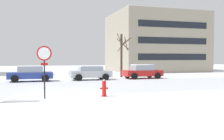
% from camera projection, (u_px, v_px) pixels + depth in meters
% --- Properties ---
extents(ground_plane, '(120.00, 120.00, 0.00)m').
position_uv_depth(ground_plane, '(60.00, 94.00, 15.48)').
color(ground_plane, white).
extents(road_surface, '(80.00, 9.13, 0.00)m').
position_uv_depth(road_surface, '(55.00, 87.00, 18.89)').
color(road_surface, silver).
rests_on(road_surface, ground).
extents(stop_sign, '(0.75, 0.16, 2.72)m').
position_uv_depth(stop_sign, '(44.00, 62.00, 13.47)').
color(stop_sign, black).
rests_on(stop_sign, ground).
extents(fire_hydrant, '(0.44, 0.30, 0.93)m').
position_uv_depth(fire_hydrant, '(104.00, 88.00, 14.33)').
color(fire_hydrant, red).
rests_on(fire_hydrant, ground).
extents(parked_car_blue, '(3.90, 2.05, 1.40)m').
position_uv_depth(parked_car_blue, '(30.00, 73.00, 23.60)').
color(parked_car_blue, '#283D93').
rests_on(parked_car_blue, ground).
extents(parked_car_silver, '(3.96, 2.05, 1.36)m').
position_uv_depth(parked_car_silver, '(90.00, 73.00, 25.24)').
color(parked_car_silver, silver).
rests_on(parked_car_silver, ground).
extents(parked_car_red, '(3.91, 2.15, 1.44)m').
position_uv_depth(parked_car_red, '(142.00, 71.00, 27.04)').
color(parked_car_red, red).
rests_on(parked_car_red, ground).
extents(tree_far_mid, '(1.73, 1.76, 4.80)m').
position_uv_depth(tree_far_mid, '(122.00, 53.00, 28.89)').
color(tree_far_mid, '#423326').
rests_on(tree_far_mid, ground).
extents(building_far_right, '(13.48, 11.81, 9.19)m').
position_uv_depth(building_far_right, '(155.00, 43.00, 42.52)').
color(building_far_right, '#9E937F').
rests_on(building_far_right, ground).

